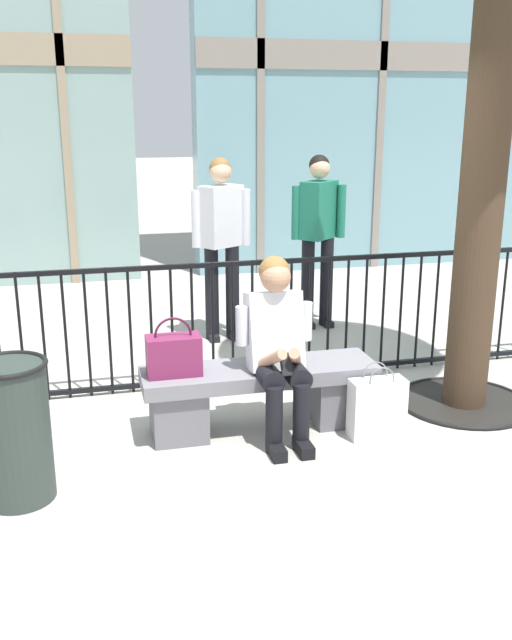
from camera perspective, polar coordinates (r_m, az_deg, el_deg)
name	(u,v)px	position (r m, az deg, el deg)	size (l,w,h in m)	color
ground_plane	(259,427)	(4.99, 0.28, -8.61)	(60.00, 60.00, 0.00)	#B2ADA3
stone_bench	(260,391)	(4.88, 0.28, -5.72)	(1.60, 0.44, 0.45)	slate
seated_person_with_phone	(278,343)	(4.66, 1.76, -1.88)	(0.52, 0.66, 1.21)	black
handbag_on_bench	(174,354)	(4.66, -6.62, -2.76)	(0.35, 0.19, 0.39)	#7A234C
shopping_bag	(377,407)	(4.85, 9.68, -6.93)	(0.37, 0.16, 0.51)	white
bystander_at_railing	(318,228)	(7.09, 5.02, 7.36)	(0.55, 0.42, 1.71)	black
bystander_further_back	(221,235)	(6.66, -2.79, 6.80)	(0.55, 0.39, 1.71)	black
plaza_railing	(233,323)	(5.60, -1.89, -0.22)	(8.32, 0.04, 1.00)	black
trash_can	(14,430)	(4.19, -18.86, -8.36)	(0.43, 0.43, 0.82)	#2D3833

